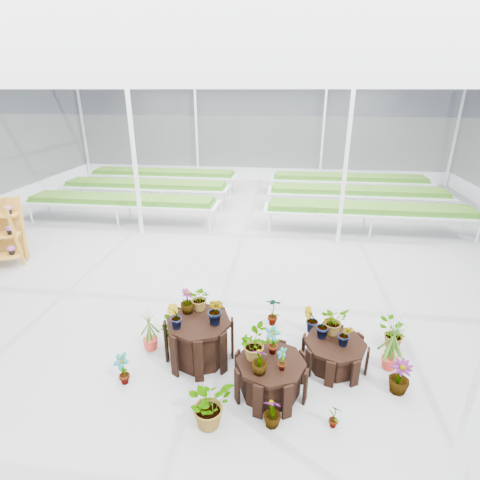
# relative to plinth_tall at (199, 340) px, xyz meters

# --- Properties ---
(ground_plane) EXTENTS (24.00, 24.00, 0.00)m
(ground_plane) POSITION_rel_plinth_tall_xyz_m (-0.12, 1.51, -0.37)
(ground_plane) COLOR gray
(ground_plane) RESTS_ON ground
(greenhouse_shell) EXTENTS (18.00, 24.00, 4.50)m
(greenhouse_shell) POSITION_rel_plinth_tall_xyz_m (-0.12, 1.51, 1.88)
(greenhouse_shell) COLOR white
(greenhouse_shell) RESTS_ON ground
(steel_frame) EXTENTS (18.00, 24.00, 4.50)m
(steel_frame) POSITION_rel_plinth_tall_xyz_m (-0.12, 1.51, 1.88)
(steel_frame) COLOR silver
(steel_frame) RESTS_ON ground
(nursery_benches) EXTENTS (16.00, 7.00, 0.84)m
(nursery_benches) POSITION_rel_plinth_tall_xyz_m (-0.12, 8.71, 0.05)
(nursery_benches) COLOR silver
(nursery_benches) RESTS_ON ground
(plinth_tall) EXTENTS (1.29, 1.29, 0.74)m
(plinth_tall) POSITION_rel_plinth_tall_xyz_m (0.00, 0.00, 0.00)
(plinth_tall) COLOR black
(plinth_tall) RESTS_ON ground
(plinth_mid) EXTENTS (1.30, 1.30, 0.55)m
(plinth_mid) POSITION_rel_plinth_tall_xyz_m (1.20, -0.60, -0.09)
(plinth_mid) COLOR black
(plinth_mid) RESTS_ON ground
(plinth_low) EXTENTS (1.22, 1.22, 0.45)m
(plinth_low) POSITION_rel_plinth_tall_xyz_m (2.20, 0.10, -0.14)
(plinth_low) COLOR black
(plinth_low) RESTS_ON ground
(nursery_plants) EXTENTS (4.72, 2.94, 1.24)m
(nursery_plants) POSITION_rel_plinth_tall_xyz_m (1.02, -0.07, 0.11)
(nursery_plants) COLOR #39651A
(nursery_plants) RESTS_ON ground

